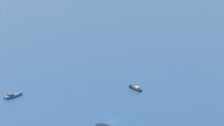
{
  "coord_description": "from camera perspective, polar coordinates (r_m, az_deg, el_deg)",
  "views": [
    {
      "loc": [
        111.12,
        49.18,
        54.61
      ],
      "look_at": [
        0.0,
        0.0,
        19.04
      ],
      "focal_mm": 68.3,
      "sensor_mm": 36.0,
      "label": 1
    }
  ],
  "objects": [
    {
      "name": "motorboat_mid_cluster",
      "position": [
        157.15,
        -13.0,
        -4.26
      ],
      "size": [
        6.83,
        3.94,
        1.93
      ],
      "color": "#23478C",
      "rests_on": "ground_plane"
    },
    {
      "name": "motorboat_inshore",
      "position": [
        160.84,
        3.08,
        -3.38
      ],
      "size": [
        4.43,
        5.93,
        1.74
      ],
      "color": "black",
      "rests_on": "ground_plane"
    },
    {
      "name": "ground_plane",
      "position": [
        133.23,
        0.0,
        -7.89
      ],
      "size": [
        2000.0,
        2000.0,
        0.0
      ],
      "primitive_type": "plane",
      "color": "navy"
    }
  ]
}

